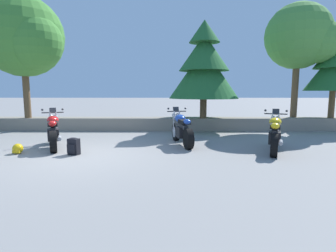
{
  "coord_description": "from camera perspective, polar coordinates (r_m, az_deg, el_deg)",
  "views": [
    {
      "loc": [
        2.4,
        -6.95,
        1.73
      ],
      "look_at": [
        2.33,
        1.2,
        0.65
      ],
      "focal_mm": 28.5,
      "sensor_mm": 36.0,
      "label": 1
    }
  ],
  "objects": [
    {
      "name": "ground_plane",
      "position": [
        7.55,
        -18.13,
        -6.08
      ],
      "size": [
        120.0,
        120.0,
        0.0
      ],
      "primitive_type": "plane",
      "color": "gray"
    },
    {
      "name": "motorcycle_yellow_far_right",
      "position": [
        8.22,
        21.87,
        -1.7
      ],
      "size": [
        1.01,
        1.98,
        1.18
      ],
      "color": "black",
      "rests_on": "ground"
    },
    {
      "name": "pine_tree_far_right",
      "position": [
        13.67,
        32.1,
        11.1
      ],
      "size": [
        2.38,
        2.38,
        3.84
      ],
      "color": "brown",
      "rests_on": "stone_wall"
    },
    {
      "name": "leafy_tree_far_left",
      "position": [
        13.16,
        -28.23,
        16.29
      ],
      "size": [
        3.54,
        3.37,
        5.15
      ],
      "color": "brown",
      "rests_on": "stone_wall"
    },
    {
      "name": "motorcycle_red_near_left",
      "position": [
        8.86,
        -23.29,
        -1.14
      ],
      "size": [
        1.04,
        1.96,
        1.18
      ],
      "color": "black",
      "rests_on": "ground"
    },
    {
      "name": "leafy_tree_mid_right",
      "position": [
        13.37,
        26.77,
        16.52
      ],
      "size": [
        2.95,
        2.81,
        4.93
      ],
      "color": "brown",
      "rests_on": "stone_wall"
    },
    {
      "name": "stone_wall",
      "position": [
        12.08,
        -10.95,
        0.49
      ],
      "size": [
        36.0,
        0.8,
        0.55
      ],
      "primitive_type": "cube",
      "color": "gray",
      "rests_on": "ground"
    },
    {
      "name": "rider_helmet",
      "position": [
        8.49,
        -29.48,
        -4.25
      ],
      "size": [
        0.28,
        0.28,
        0.28
      ],
      "color": "yellow",
      "rests_on": "ground"
    },
    {
      "name": "motorcycle_blue_centre",
      "position": [
        8.62,
        2.92,
        -0.77
      ],
      "size": [
        0.84,
        2.04,
        1.18
      ],
      "color": "black",
      "rests_on": "ground"
    },
    {
      "name": "rider_backpack",
      "position": [
        7.7,
        -19.53,
        -4.02
      ],
      "size": [
        0.34,
        0.32,
        0.47
      ],
      "color": "black",
      "rests_on": "ground"
    },
    {
      "name": "pine_tree_mid_left",
      "position": [
        11.64,
        7.7,
        12.65
      ],
      "size": [
        2.95,
        2.95,
        4.11
      ],
      "color": "brown",
      "rests_on": "stone_wall"
    }
  ]
}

